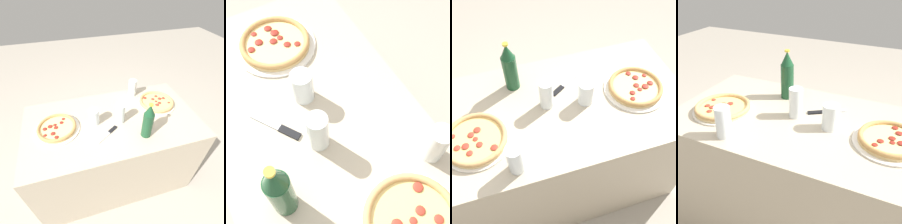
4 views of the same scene
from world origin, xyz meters
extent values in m
plane|color=#A89E8E|center=(0.00, 0.00, 0.00)|extent=(8.00, 8.00, 0.00)
cube|color=#B7A88E|center=(0.00, 0.00, 0.36)|extent=(1.28, 0.69, 0.72)
cylinder|color=silver|center=(-0.40, 0.01, 0.72)|extent=(0.31, 0.31, 0.01)
cylinder|color=#DBB775|center=(-0.40, 0.01, 0.73)|extent=(0.27, 0.27, 0.01)
cylinder|color=#EACC7F|center=(-0.40, 0.01, 0.74)|extent=(0.23, 0.23, 0.00)
torus|color=tan|center=(-0.40, 0.01, 0.74)|extent=(0.27, 0.27, 0.02)
ellipsoid|color=maroon|center=(-0.47, 0.02, 0.74)|extent=(0.03, 0.03, 0.01)
ellipsoid|color=maroon|center=(-0.34, 0.09, 0.74)|extent=(0.02, 0.02, 0.01)
ellipsoid|color=maroon|center=(-0.40, 0.01, 0.74)|extent=(0.03, 0.03, 0.01)
ellipsoid|color=maroon|center=(-0.41, 0.04, 0.74)|extent=(0.02, 0.02, 0.01)
ellipsoid|color=maroon|center=(-0.42, -0.04, 0.74)|extent=(0.03, 0.03, 0.01)
ellipsoid|color=maroon|center=(-0.36, 0.05, 0.74)|extent=(0.03, 0.03, 0.01)
ellipsoid|color=maroon|center=(-0.40, -0.08, 0.74)|extent=(0.03, 0.03, 0.01)
ellipsoid|color=maroon|center=(-0.47, -0.04, 0.74)|extent=(0.02, 0.02, 0.01)
ellipsoid|color=maroon|center=(-0.44, 0.03, 0.74)|extent=(0.03, 0.03, 0.01)
cylinder|color=silver|center=(0.40, 0.09, 0.72)|extent=(0.30, 0.30, 0.01)
cylinder|color=#E5C689|center=(0.40, 0.09, 0.73)|extent=(0.27, 0.27, 0.01)
cylinder|color=#E5C170|center=(0.40, 0.09, 0.74)|extent=(0.24, 0.24, 0.00)
torus|color=tan|center=(0.40, 0.09, 0.74)|extent=(0.28, 0.28, 0.02)
ellipsoid|color=#A83323|center=(0.39, 0.12, 0.74)|extent=(0.03, 0.03, 0.01)
ellipsoid|color=#A83323|center=(0.40, 0.09, 0.74)|extent=(0.02, 0.02, 0.00)
ellipsoid|color=#A83323|center=(0.48, 0.11, 0.74)|extent=(0.03, 0.03, 0.01)
ellipsoid|color=#A83323|center=(0.33, 0.16, 0.74)|extent=(0.03, 0.03, 0.01)
ellipsoid|color=#A83323|center=(0.43, 0.15, 0.74)|extent=(0.03, 0.03, 0.01)
ellipsoid|color=#A83323|center=(0.49, 0.05, 0.74)|extent=(0.02, 0.02, 0.00)
ellipsoid|color=#A83323|center=(0.44, 0.11, 0.74)|extent=(0.03, 0.03, 0.01)
ellipsoid|color=#A83323|center=(0.41, 0.06, 0.74)|extent=(0.03, 0.03, 0.01)
ellipsoid|color=#A83323|center=(0.39, 0.04, 0.74)|extent=(0.03, 0.03, 0.01)
cylinder|color=white|center=(-0.13, 0.01, 0.78)|extent=(0.07, 0.07, 0.12)
cylinder|color=orange|center=(-0.13, 0.01, 0.77)|extent=(0.06, 0.06, 0.09)
cylinder|color=white|center=(0.05, -0.02, 0.79)|extent=(0.07, 0.07, 0.15)
cylinder|color=maroon|center=(0.05, -0.02, 0.76)|extent=(0.05, 0.05, 0.08)
cylinder|color=white|center=(0.26, 0.26, 0.79)|extent=(0.07, 0.07, 0.14)
cylinder|color=#935123|center=(0.26, 0.26, 0.78)|extent=(0.06, 0.06, 0.12)
cylinder|color=#194728|center=(0.18, -0.20, 0.81)|extent=(0.07, 0.07, 0.19)
cone|color=#194728|center=(0.18, -0.20, 0.94)|extent=(0.07, 0.07, 0.07)
cylinder|color=gold|center=(0.18, -0.20, 0.98)|extent=(0.03, 0.03, 0.01)
cube|color=black|center=(-0.02, -0.09, 0.72)|extent=(0.08, 0.06, 0.01)
cube|color=silver|center=(-0.10, -0.15, 0.72)|extent=(0.11, 0.08, 0.01)
camera|label=1|loc=(-0.26, -0.89, 1.62)|focal=28.00mm
camera|label=2|loc=(0.46, -0.18, 1.62)|focal=50.00mm
camera|label=3|loc=(0.24, 0.83, 1.74)|focal=45.00mm
camera|label=4|loc=(-0.43, 1.05, 1.40)|focal=45.00mm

